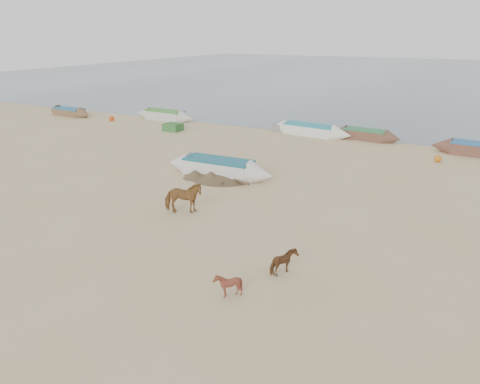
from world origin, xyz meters
name	(u,v)px	position (x,y,z in m)	size (l,w,h in m)	color
ground	(192,246)	(0.00, 0.00, 0.00)	(140.00, 140.00, 0.00)	tan
sea	(437,76)	(0.00, 82.00, 0.01)	(160.00, 160.00, 0.00)	slate
cow_adult	(183,198)	(-2.25, 2.75, 0.73)	(0.79, 1.73, 1.46)	brown
calf_front	(228,285)	(3.02, -2.50, 0.41)	(0.67, 0.75, 0.83)	brown
calf_right	(284,263)	(4.02, -0.36, 0.44)	(0.87, 0.75, 0.88)	brown
near_canoe	(219,168)	(-3.74, 8.45, 0.50)	(6.71, 1.46, 1.01)	silver
debris_pile	(224,172)	(-3.46, 8.55, 0.28)	(3.99, 3.99, 0.56)	brown
waterline_canoes	(297,130)	(-3.83, 20.80, 0.42)	(48.50, 4.60, 0.92)	brown
beach_clutter	(393,145)	(3.75, 19.84, 0.30)	(44.20, 5.32, 0.64)	#30652D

